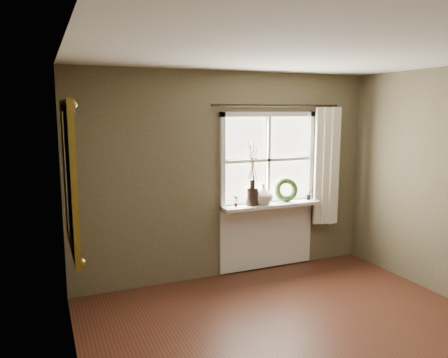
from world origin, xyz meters
TOP-DOWN VIEW (x-y plane):
  - ceiling at (0.00, 0.00)m, footprint 4.50×4.50m
  - wall_back at (0.00, 2.30)m, footprint 4.00×0.10m
  - wall_left at (-2.05, 0.00)m, footprint 0.10×4.50m
  - window_frame at (0.55, 2.23)m, footprint 1.36×0.06m
  - window_sill at (0.55, 2.12)m, footprint 1.36×0.26m
  - window_apron at (0.55, 2.23)m, footprint 1.36×0.04m
  - dark_jug at (0.27, 2.12)m, footprint 0.19×0.19m
  - cream_vase at (0.42, 2.12)m, footprint 0.30×0.30m
  - wreath at (0.79, 2.16)m, footprint 0.34×0.21m
  - potted_plant_left at (0.04, 2.12)m, footprint 0.09×0.08m
  - potted_plant_right at (1.13, 2.12)m, footprint 0.08×0.07m
  - curtain at (1.39, 2.13)m, footprint 0.36×0.12m
  - curtain_rod at (0.65, 2.17)m, footprint 1.84×0.03m
  - gilt_mirror at (-1.96, 1.34)m, footprint 0.10×1.14m

SIDE VIEW (x-z plane):
  - window_apron at x=0.55m, z-range 0.02..0.90m
  - window_sill at x=0.55m, z-range 0.88..0.92m
  - potted_plant_right at x=1.13m, z-range 0.92..1.07m
  - potted_plant_left at x=0.04m, z-range 0.92..1.07m
  - dark_jug at x=0.27m, z-range 0.92..1.15m
  - wreath at x=0.79m, z-range 0.88..1.21m
  - cream_vase at x=0.42m, z-range 0.92..1.19m
  - wall_back at x=0.00m, z-range 0.00..2.60m
  - wall_left at x=-2.05m, z-range 0.00..2.60m
  - curtain at x=1.39m, z-range 0.57..2.16m
  - window_frame at x=0.55m, z-range 0.86..2.10m
  - gilt_mirror at x=-1.96m, z-range 0.85..2.22m
  - curtain_rod at x=0.65m, z-range 2.16..2.20m
  - ceiling at x=0.00m, z-range 2.60..2.60m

